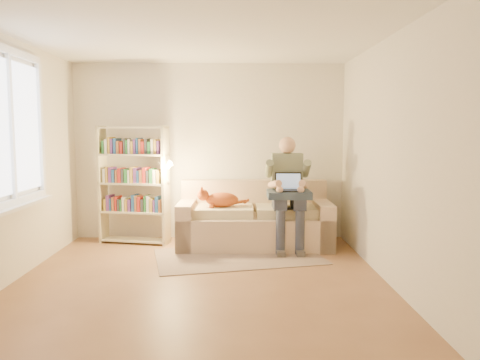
{
  "coord_description": "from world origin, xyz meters",
  "views": [
    {
      "loc": [
        0.37,
        -4.74,
        1.61
      ],
      "look_at": [
        0.44,
        1.0,
        1.01
      ],
      "focal_mm": 35.0,
      "sensor_mm": 36.0,
      "label": 1
    }
  ],
  "objects_px": {
    "cat": "(218,199)",
    "laptop": "(291,186)",
    "person": "(288,186)",
    "bookshelf": "(134,179)",
    "sofa": "(254,222)"
  },
  "relations": [
    {
      "from": "person",
      "to": "cat",
      "type": "height_order",
      "value": "person"
    },
    {
      "from": "sofa",
      "to": "bookshelf",
      "type": "height_order",
      "value": "bookshelf"
    },
    {
      "from": "person",
      "to": "bookshelf",
      "type": "bearing_deg",
      "value": 172.37
    },
    {
      "from": "cat",
      "to": "person",
      "type": "bearing_deg",
      "value": -1.42
    },
    {
      "from": "sofa",
      "to": "person",
      "type": "xyz_separation_m",
      "value": [
        0.45,
        -0.16,
        0.53
      ]
    },
    {
      "from": "cat",
      "to": "laptop",
      "type": "xyz_separation_m",
      "value": [
        0.98,
        -0.17,
        0.2
      ]
    },
    {
      "from": "sofa",
      "to": "person",
      "type": "distance_m",
      "value": 0.72
    },
    {
      "from": "person",
      "to": "bookshelf",
      "type": "relative_size",
      "value": 0.91
    },
    {
      "from": "cat",
      "to": "laptop",
      "type": "distance_m",
      "value": 1.02
    },
    {
      "from": "person",
      "to": "laptop",
      "type": "height_order",
      "value": "person"
    },
    {
      "from": "cat",
      "to": "bookshelf",
      "type": "bearing_deg",
      "value": 167.54
    },
    {
      "from": "cat",
      "to": "laptop",
      "type": "height_order",
      "value": "laptop"
    },
    {
      "from": "laptop",
      "to": "bookshelf",
      "type": "distance_m",
      "value": 2.23
    },
    {
      "from": "cat",
      "to": "bookshelf",
      "type": "height_order",
      "value": "bookshelf"
    },
    {
      "from": "laptop",
      "to": "bookshelf",
      "type": "height_order",
      "value": "bookshelf"
    }
  ]
}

